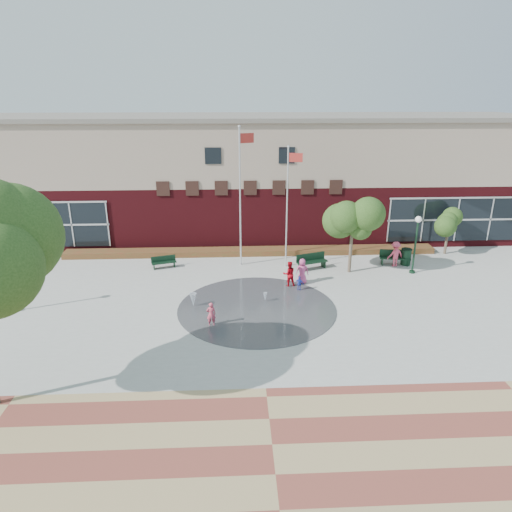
{
  "coord_description": "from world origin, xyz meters",
  "views": [
    {
      "loc": [
        -1.09,
        -18.84,
        10.81
      ],
      "look_at": [
        0.0,
        4.0,
        2.6
      ],
      "focal_mm": 32.0,
      "sensor_mm": 36.0,
      "label": 1
    }
  ],
  "objects_px": {
    "flagpole_left": "(241,190)",
    "bench_left": "(164,264)",
    "flagpole_right": "(288,201)",
    "trash_can": "(406,257)",
    "child_splash": "(211,314)"
  },
  "relations": [
    {
      "from": "flagpole_right",
      "to": "bench_left",
      "type": "relative_size",
      "value": 4.76
    },
    {
      "from": "flagpole_left",
      "to": "flagpole_right",
      "type": "height_order",
      "value": "flagpole_left"
    },
    {
      "from": "flagpole_left",
      "to": "trash_can",
      "type": "relative_size",
      "value": 7.99
    },
    {
      "from": "bench_left",
      "to": "child_splash",
      "type": "relative_size",
      "value": 1.32
    },
    {
      "from": "flagpole_right",
      "to": "child_splash",
      "type": "height_order",
      "value": "flagpole_right"
    },
    {
      "from": "flagpole_left",
      "to": "bench_left",
      "type": "bearing_deg",
      "value": 160.37
    },
    {
      "from": "flagpole_right",
      "to": "bench_left",
      "type": "height_order",
      "value": "flagpole_right"
    },
    {
      "from": "trash_can",
      "to": "bench_left",
      "type": "bearing_deg",
      "value": 179.38
    },
    {
      "from": "flagpole_left",
      "to": "child_splash",
      "type": "xyz_separation_m",
      "value": [
        -1.63,
        -8.37,
        -4.38
      ]
    },
    {
      "from": "trash_can",
      "to": "flagpole_right",
      "type": "bearing_deg",
      "value": 179.13
    },
    {
      "from": "flagpole_right",
      "to": "child_splash",
      "type": "bearing_deg",
      "value": -108.84
    },
    {
      "from": "flagpole_right",
      "to": "trash_can",
      "type": "relative_size",
      "value": 6.95
    },
    {
      "from": "flagpole_left",
      "to": "flagpole_right",
      "type": "xyz_separation_m",
      "value": [
        2.94,
        -0.44,
        -0.63
      ]
    },
    {
      "from": "child_splash",
      "to": "flagpole_left",
      "type": "bearing_deg",
      "value": -106.51
    },
    {
      "from": "flagpole_left",
      "to": "child_splash",
      "type": "bearing_deg",
      "value": -125.06
    }
  ]
}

